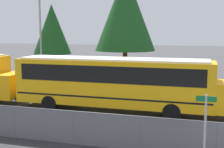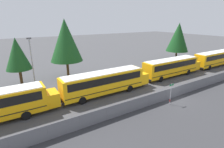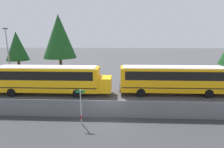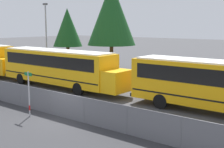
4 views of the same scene
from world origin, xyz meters
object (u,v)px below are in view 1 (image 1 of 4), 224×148
Objects in this scene: tree_0 at (52,30)px; street_sign at (205,131)px; light_pole at (41,38)px; school_bus_1 at (117,80)px; tree_2 at (125,11)px.

street_sign is at bearing -49.52° from tree_0.
tree_0 is at bearing 106.05° from light_pole.
light_pole is at bearing 136.76° from street_sign.
street_sign is 23.29m from tree_0.
street_sign is 0.36× the size of tree_0.
tree_2 is (-2.06, 10.06, 4.81)m from school_bus_1.
tree_2 is (7.67, -0.34, 1.65)m from tree_0.
tree_2 reaches higher than tree_0.
tree_0 is at bearing 133.09° from school_bus_1.
light_pole reaches higher than tree_0.
light_pole is 1.04× the size of tree_0.
street_sign is (5.20, -7.10, -0.50)m from school_bus_1.
tree_2 is at bearing 34.87° from light_pole.
school_bus_1 is at bearing -78.44° from tree_2.
light_pole reaches higher than school_bus_1.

